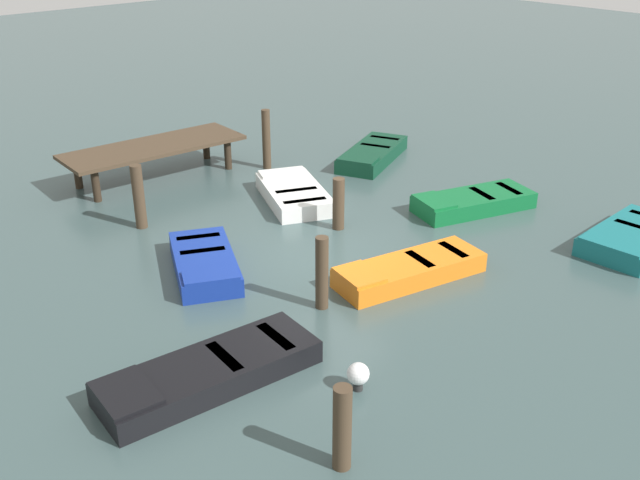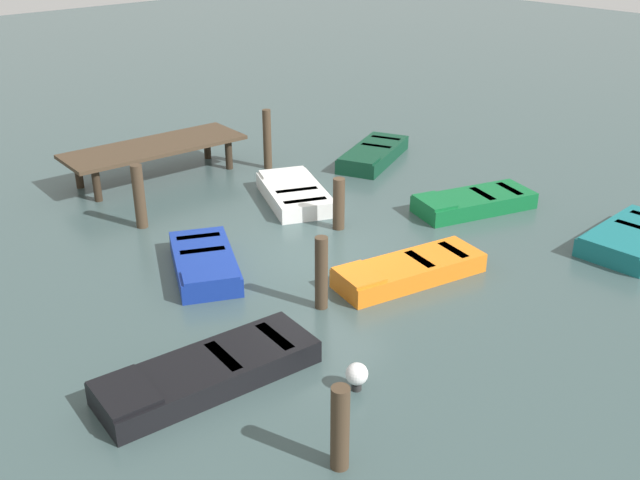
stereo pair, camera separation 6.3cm
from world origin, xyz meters
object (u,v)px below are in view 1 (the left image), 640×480
object	(u,v)px
mooring_piling_mid_right	(139,197)
marker_buoy	(358,375)
mooring_piling_near_left	(338,204)
mooring_piling_far_right	(342,428)
rowboat_orange	(409,270)
rowboat_green	(473,202)
rowboat_blue	(205,263)
mooring_piling_far_left	(322,273)
rowboat_black	(208,372)
rowboat_teal	(635,238)
dock_segment	(154,149)
rowboat_dark_green	(372,154)
mooring_piling_near_right	(266,139)
rowboat_white	(294,194)

from	to	relation	value
mooring_piling_mid_right	marker_buoy	xyz separation A→B (m)	(-0.66, -7.85, -0.48)
mooring_piling_near_left	marker_buoy	xyz separation A→B (m)	(-4.04, -4.70, -0.34)
mooring_piling_near_left	mooring_piling_far_right	world-z (taller)	mooring_piling_far_right
marker_buoy	rowboat_orange	bearing A→B (deg)	29.64
rowboat_green	rowboat_blue	bearing A→B (deg)	4.02
rowboat_orange	mooring_piling_near_left	world-z (taller)	mooring_piling_near_left
rowboat_green	mooring_piling_far_left	size ratio (longest dim) A/B	2.19
rowboat_blue	rowboat_black	bearing A→B (deg)	-6.78
rowboat_green	mooring_piling_mid_right	xyz separation A→B (m)	(-6.62, 4.58, 0.55)
rowboat_orange	rowboat_teal	world-z (taller)	same
mooring_piling_near_left	mooring_piling_far_right	distance (m)	7.91
rowboat_green	marker_buoy	world-z (taller)	marker_buoy
dock_segment	rowboat_dark_green	xyz separation A→B (m)	(5.45, -3.01, -0.62)
rowboat_blue	marker_buoy	xyz separation A→B (m)	(-0.47, -4.95, 0.07)
rowboat_blue	mooring_piling_far_left	world-z (taller)	mooring_piling_far_left
rowboat_dark_green	mooring_piling_near_right	size ratio (longest dim) A/B	1.92
rowboat_green	mooring_piling_mid_right	world-z (taller)	mooring_piling_mid_right
mooring_piling_near_left	rowboat_green	bearing A→B (deg)	-23.79
rowboat_white	rowboat_blue	bearing A→B (deg)	138.05
mooring_piling_near_left	marker_buoy	bearing A→B (deg)	-130.67
dock_segment	mooring_piling_near_left	world-z (taller)	mooring_piling_near_left
rowboat_dark_green	mooring_piling_near_right	world-z (taller)	mooring_piling_near_right
rowboat_teal	mooring_piling_near_left	distance (m)	6.63
rowboat_black	mooring_piling_far_right	xyz separation A→B (m)	(0.27, -2.78, 0.44)
rowboat_blue	mooring_piling_far_left	xyz separation A→B (m)	(0.83, -2.68, 0.51)
rowboat_blue	mooring_piling_near_right	distance (m)	6.50
mooring_piling_near_right	mooring_piling_far_right	bearing A→B (deg)	-123.74
mooring_piling_far_left	marker_buoy	distance (m)	2.66
marker_buoy	mooring_piling_far_right	bearing A→B (deg)	-142.27
rowboat_black	marker_buoy	size ratio (longest dim) A/B	7.67
rowboat_dark_green	rowboat_green	bearing A→B (deg)	55.21
dock_segment	mooring_piling_mid_right	xyz separation A→B (m)	(-1.98, -2.67, -0.07)
dock_segment	rowboat_green	distance (m)	8.63
rowboat_orange	mooring_piling_near_left	xyz separation A→B (m)	(0.68, 2.79, 0.40)
rowboat_green	mooring_piling_far_left	bearing A→B (deg)	27.39
marker_buoy	rowboat_blue	bearing A→B (deg)	84.57
rowboat_dark_green	rowboat_orange	distance (m)	7.33
rowboat_orange	rowboat_teal	bearing A→B (deg)	166.34
mooring_piling_near_right	marker_buoy	distance (m)	10.62
rowboat_green	mooring_piling_near_right	bearing A→B (deg)	-54.47
rowboat_green	mooring_piling_far_right	world-z (taller)	mooring_piling_far_right
mooring_piling_far_left	mooring_piling_mid_right	xyz separation A→B (m)	(-0.65, 5.58, 0.04)
rowboat_teal	marker_buoy	world-z (taller)	marker_buoy
dock_segment	rowboat_teal	bearing A→B (deg)	-59.55
rowboat_black	mooring_piling_near_right	size ratio (longest dim) A/B	2.16
rowboat_black	mooring_piling_near_left	bearing A→B (deg)	-146.54
rowboat_teal	mooring_piling_mid_right	bearing A→B (deg)	-50.04
dock_segment	marker_buoy	xyz separation A→B (m)	(-2.64, -10.52, -0.55)
rowboat_orange	rowboat_dark_green	bearing A→B (deg)	-117.99
rowboat_orange	mooring_piling_mid_right	distance (m)	6.55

